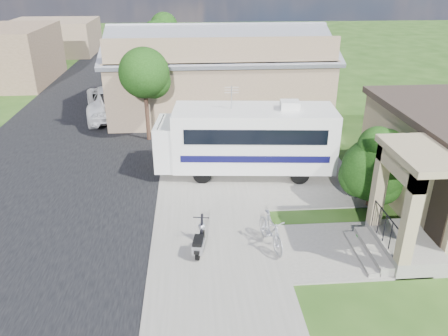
{
  "coord_description": "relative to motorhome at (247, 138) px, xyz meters",
  "views": [
    {
      "loc": [
        -1.59,
        -11.8,
        7.93
      ],
      "look_at": [
        -0.5,
        2.5,
        1.3
      ],
      "focal_mm": 35.0,
      "sensor_mm": 36.0,
      "label": 1
    }
  ],
  "objects": [
    {
      "name": "driveway_slab",
      "position": [
        0.89,
        -0.24,
        -1.56
      ],
      "size": [
        7.0,
        6.0,
        0.05
      ],
      "primitive_type": "cube",
      "color": "slate",
      "rests_on": "ground"
    },
    {
      "name": "scooter",
      "position": [
        -2.1,
        -5.54,
        -1.15
      ],
      "size": [
        0.57,
        1.43,
        0.94
      ],
      "rotation": [
        0.0,
        0.0,
        -0.16
      ],
      "color": "black",
      "rests_on": "ground"
    },
    {
      "name": "walk_slab",
      "position": [
        2.39,
        -5.74,
        -1.56
      ],
      "size": [
        4.0,
        3.0,
        0.05
      ],
      "primitive_type": "cube",
      "color": "slate",
      "rests_on": "ground"
    },
    {
      "name": "shrub",
      "position": [
        4.16,
        -3.06,
        -0.03
      ],
      "size": [
        2.48,
        2.36,
        3.04
      ],
      "color": "black",
      "rests_on": "ground"
    },
    {
      "name": "bicycle",
      "position": [
        0.08,
        -5.41,
        -1.04
      ],
      "size": [
        0.91,
        1.88,
        1.09
      ],
      "primitive_type": "imported",
      "rotation": [
        0.0,
        0.0,
        0.23
      ],
      "color": "#ACACB4",
      "rests_on": "ground"
    },
    {
      "name": "street_tree_c",
      "position": [
        -4.31,
        23.31,
        1.52
      ],
      "size": [
        2.44,
        2.4,
        4.42
      ],
      "color": "black",
      "rests_on": "ground"
    },
    {
      "name": "van",
      "position": [
        -6.84,
        15.69,
        -0.71
      ],
      "size": [
        2.76,
        6.17,
        1.76
      ],
      "primitive_type": "imported",
      "rotation": [
        0.0,
        0.0,
        -0.05
      ],
      "color": "white",
      "rests_on": "ground"
    },
    {
      "name": "garden_hose",
      "position": [
        3.07,
        -5.26,
        -1.5
      ],
      "size": [
        0.39,
        0.39,
        0.18
      ],
      "primitive_type": "cylinder",
      "color": "#167016",
      "rests_on": "ground"
    },
    {
      "name": "street_tree_b",
      "position": [
        -4.31,
        14.31,
        1.81
      ],
      "size": [
        2.44,
        2.4,
        4.73
      ],
      "color": "black",
      "rests_on": "ground"
    },
    {
      "name": "street_tree_a",
      "position": [
        -4.31,
        4.31,
        1.67
      ],
      "size": [
        2.44,
        2.4,
        4.58
      ],
      "color": "black",
      "rests_on": "ground"
    },
    {
      "name": "distant_bldg_near",
      "position": [
        -15.61,
        29.26,
        0.02
      ],
      "size": [
        8.0,
        7.0,
        3.2
      ],
      "primitive_type": "cube",
      "color": "#7A624C",
      "rests_on": "ground"
    },
    {
      "name": "pickup_truck",
      "position": [
        -6.77,
        8.55,
        -0.69
      ],
      "size": [
        4.14,
        6.85,
        1.78
      ],
      "primitive_type": "imported",
      "rotation": [
        0.0,
        0.0,
        3.34
      ],
      "color": "white",
      "rests_on": "ground"
    },
    {
      "name": "ground",
      "position": [
        -0.61,
        -4.74,
        -1.58
      ],
      "size": [
        120.0,
        120.0,
        0.0
      ],
      "primitive_type": "plane",
      "color": "#1D3E10"
    },
    {
      "name": "motorhome",
      "position": [
        0.0,
        0.0,
        0.0
      ],
      "size": [
        7.36,
        2.86,
        3.69
      ],
      "rotation": [
        0.0,
        0.0,
        -0.09
      ],
      "color": "silver",
      "rests_on": "ground"
    },
    {
      "name": "street_slab",
      "position": [
        -8.11,
        5.26,
        -1.57
      ],
      "size": [
        9.0,
        80.0,
        0.02
      ],
      "primitive_type": "cube",
      "color": "black",
      "rests_on": "ground"
    },
    {
      "name": "warehouse",
      "position": [
        -0.61,
        9.23,
        0.41
      ],
      "size": [
        12.5,
        8.4,
        5.04
      ],
      "color": "#7A624C",
      "rests_on": "ground"
    },
    {
      "name": "sidewalk_slab",
      "position": [
        -1.61,
        5.26,
        -1.55
      ],
      "size": [
        4.0,
        80.0,
        0.06
      ],
      "primitive_type": "cube",
      "color": "slate",
      "rests_on": "ground"
    }
  ]
}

